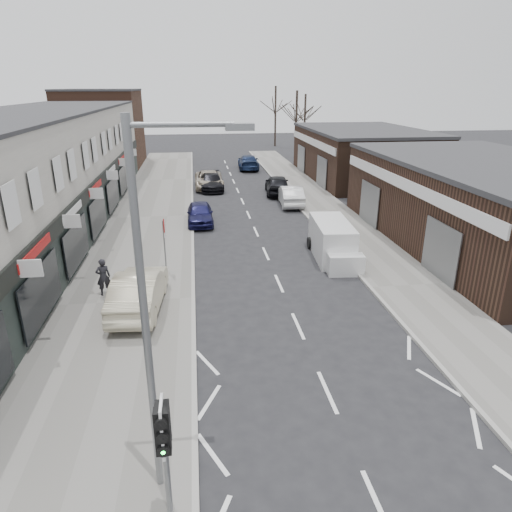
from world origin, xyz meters
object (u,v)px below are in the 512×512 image
object	(u,v)px
parked_car_left_a	(200,213)
parked_car_left_c	(209,180)
parked_car_left_b	(212,182)
parked_car_right_c	(248,162)
warning_sign	(164,229)
parked_car_right_b	(277,185)
pedestrian	(103,277)
parked_car_right_a	(291,195)
sedan_on_pavement	(139,290)
traffic_light	(164,439)
street_lamp	(153,303)
white_van	(332,242)

from	to	relation	value
parked_car_left_a	parked_car_left_c	size ratio (longest dim) A/B	0.78
parked_car_left_a	parked_car_left_b	bearing A→B (deg)	83.11
parked_car_left_a	parked_car_left_c	bearing A→B (deg)	84.59
parked_car_left_a	parked_car_right_c	xyz separation A→B (m)	(5.60, 20.34, 0.06)
warning_sign	parked_car_right_b	size ratio (longest dim) A/B	0.57
pedestrian	parked_car_right_a	world-z (taller)	pedestrian
warning_sign	pedestrian	world-z (taller)	warning_sign
sedan_on_pavement	parked_car_left_b	distance (m)	22.89
pedestrian	traffic_light	bearing A→B (deg)	88.51
warning_sign	sedan_on_pavement	xyz separation A→B (m)	(-0.86, -3.97, -1.28)
parked_car_left_c	parked_car_right_c	world-z (taller)	parked_car_right_c
parked_car_right_b	parked_car_right_c	xyz separation A→B (m)	(-0.96, 12.42, -0.05)
sedan_on_pavement	parked_car_right_b	xyz separation A→B (m)	(9.18, 20.15, -0.11)
street_lamp	white_van	world-z (taller)	street_lamp
street_lamp	parked_car_left_a	xyz separation A→B (m)	(1.13, 21.05, -3.92)
sedan_on_pavement	parked_car_right_b	size ratio (longest dim) A/B	1.03
parked_car_right_a	parked_car_right_b	xyz separation A→B (m)	(-0.34, 3.84, 0.06)
traffic_light	white_van	distance (m)	16.85
sedan_on_pavement	parked_car_right_a	bearing A→B (deg)	-116.05
warning_sign	white_van	world-z (taller)	warning_sign
street_lamp	warning_sign	bearing A→B (deg)	92.84
sedan_on_pavement	parked_car_right_c	distance (m)	33.59
traffic_light	white_van	xyz separation A→B (m)	(7.74, 14.89, -1.50)
white_van	parked_car_left_c	xyz separation A→B (m)	(-5.74, 18.45, -0.18)
parked_car_left_c	parked_car_left_a	bearing A→B (deg)	-95.14
parked_car_left_b	parked_car_left_c	bearing A→B (deg)	105.07
parked_car_right_a	sedan_on_pavement	bearing A→B (deg)	63.77
sedan_on_pavement	street_lamp	bearing A→B (deg)	103.86
parked_car_right_a	parked_car_right_b	world-z (taller)	parked_car_right_b
warning_sign	parked_car_right_a	world-z (taller)	warning_sign
warning_sign	street_lamp	bearing A→B (deg)	-87.16
street_lamp	parked_car_left_c	size ratio (longest dim) A/B	1.52
traffic_light	sedan_on_pavement	bearing A→B (deg)	99.18
street_lamp	sedan_on_pavement	bearing A→B (deg)	99.63
sedan_on_pavement	parked_car_left_a	bearing A→B (deg)	-97.88
white_van	parked_car_right_b	xyz separation A→B (m)	(-0.18, 15.30, -0.10)
parked_car_right_b	parked_car_right_c	world-z (taller)	parked_car_right_b
warning_sign	sedan_on_pavement	size ratio (longest dim) A/B	0.56
sedan_on_pavement	parked_car_right_a	distance (m)	18.89
pedestrian	parked_car_left_b	world-z (taller)	pedestrian
warning_sign	parked_car_right_a	xyz separation A→B (m)	(8.66, 12.34, -1.45)
parked_car_left_a	parked_car_right_c	bearing A→B (deg)	74.34
parked_car_right_a	parked_car_right_c	distance (m)	16.31
traffic_light	parked_car_left_a	xyz separation A→B (m)	(1.00, 22.27, -1.72)
pedestrian	parked_car_right_c	bearing A→B (deg)	-124.82
traffic_light	sedan_on_pavement	distance (m)	10.28
parked_car_left_b	parked_car_right_c	xyz separation A→B (m)	(4.40, 10.00, 0.07)
parked_car_left_c	street_lamp	bearing A→B (deg)	-93.78
white_van	street_lamp	bearing A→B (deg)	-115.29
street_lamp	sedan_on_pavement	xyz separation A→B (m)	(-1.50, 8.83, -3.70)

